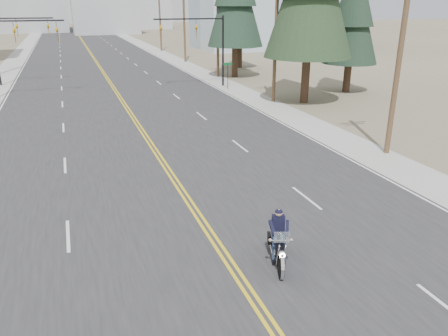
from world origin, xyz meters
name	(u,v)px	position (x,y,z in m)	size (l,w,h in m)	color
ground_plane	(233,268)	(0.00, 0.00, 0.00)	(400.00, 400.00, 0.00)	#776D56
road	(91,53)	(0.00, 70.00, 0.01)	(20.00, 200.00, 0.01)	#303033
sidewalk_left	(19,56)	(-11.50, 70.00, 0.01)	(3.00, 200.00, 0.01)	#A5A5A0
sidewalk_right	(156,51)	(11.50, 70.00, 0.01)	(3.00, 200.00, 0.01)	#A5A5A0
traffic_mast_left	(6,42)	(-8.98, 32.00, 4.94)	(7.10, 0.26, 7.00)	black
traffic_mast_right	(204,37)	(8.98, 32.00, 4.94)	(7.10, 0.26, 7.00)	black
traffic_mast_far	(11,37)	(-9.31, 40.00, 4.87)	(6.10, 0.26, 7.00)	black
street_sign	(228,71)	(10.80, 30.00, 1.80)	(0.90, 0.06, 2.62)	black
utility_pole_a	(400,51)	(12.50, 8.00, 5.73)	(2.20, 0.30, 11.00)	brown
utility_pole_b	(276,31)	(12.50, 23.00, 5.98)	(2.20, 0.30, 11.50)	brown
utility_pole_c	(218,26)	(12.50, 38.00, 5.73)	(2.20, 0.30, 11.00)	brown
utility_pole_d	(184,19)	(12.50, 53.00, 5.98)	(2.20, 0.30, 11.50)	brown
utility_pole_e	(160,18)	(12.50, 70.00, 5.73)	(2.20, 0.30, 11.00)	brown
haze_bldg_b	(104,8)	(8.00, 125.00, 7.00)	(18.00, 14.00, 14.00)	#ADB2B7
haze_bldg_c	(228,0)	(40.00, 110.00, 9.00)	(16.00, 12.00, 18.00)	#B7BCC6
haze_bldg_e	(148,10)	(25.00, 150.00, 6.00)	(14.00, 14.00, 12.00)	#B7BCC6
motorcyclist	(279,239)	(1.53, -0.19, 0.90)	(0.99, 2.31, 1.80)	black
conifer_mid	(354,6)	(21.22, 24.82, 7.88)	(5.15, 5.15, 13.73)	#382619
conifer_far	(240,7)	(17.84, 44.66, 7.73)	(5.03, 5.03, 13.47)	#382619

